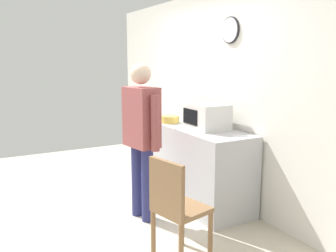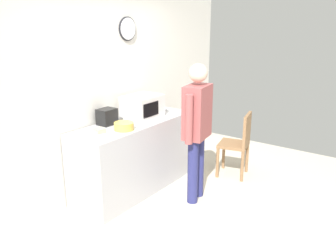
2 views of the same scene
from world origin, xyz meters
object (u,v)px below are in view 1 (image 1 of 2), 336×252
object	(u,v)px
fork_utensil	(175,128)
microwave	(207,116)
wooden_chair	(176,206)
salad_bowl	(170,119)
toaster	(194,114)
spoon_utensil	(240,136)
sandwich_plate	(167,117)
person_standing	(142,130)

from	to	relation	value
fork_utensil	microwave	bearing A→B (deg)	55.88
microwave	wooden_chair	world-z (taller)	microwave
salad_bowl	toaster	distance (m)	0.34
microwave	wooden_chair	size ratio (longest dim) A/B	0.53
salad_bowl	spoon_utensil	world-z (taller)	salad_bowl
sandwich_plate	salad_bowl	size ratio (longest dim) A/B	1.08
wooden_chair	toaster	bearing A→B (deg)	143.02
salad_bowl	fork_utensil	bearing A→B (deg)	-19.45
microwave	spoon_utensil	xyz separation A→B (m)	(0.55, 0.05, -0.15)
microwave	salad_bowl	bearing A→B (deg)	-162.06
fork_utensil	wooden_chair	bearing A→B (deg)	-29.46
spoon_utensil	wooden_chair	bearing A→B (deg)	-67.91
microwave	fork_utensil	distance (m)	0.40
toaster	person_standing	xyz separation A→B (m)	(0.52, -0.99, -0.04)
spoon_utensil	wooden_chair	xyz separation A→B (m)	(0.41, -1.02, -0.42)
microwave	sandwich_plate	bearing A→B (deg)	-175.29
salad_bowl	wooden_chair	size ratio (longest dim) A/B	0.25
toaster	spoon_utensil	bearing A→B (deg)	-5.04
toaster	spoon_utensil	xyz separation A→B (m)	(1.07, -0.09, -0.10)
microwave	salad_bowl	distance (m)	0.60
salad_bowl	spoon_utensil	size ratio (longest dim) A/B	1.39
wooden_chair	sandwich_plate	bearing A→B (deg)	153.59
fork_utensil	sandwich_plate	bearing A→B (deg)	159.64
fork_utensil	person_standing	bearing A→B (deg)	-68.52
sandwich_plate	person_standing	distance (m)	1.15
microwave	salad_bowl	xyz separation A→B (m)	(-0.56, -0.18, -0.10)
microwave	toaster	xyz separation A→B (m)	(-0.52, 0.15, -0.05)
salad_bowl	sandwich_plate	bearing A→B (deg)	158.54
toaster	wooden_chair	bearing A→B (deg)	-36.98
sandwich_plate	person_standing	bearing A→B (deg)	-42.35
sandwich_plate	person_standing	size ratio (longest dim) A/B	0.15
spoon_utensil	sandwich_plate	bearing A→B (deg)	-175.02
sandwich_plate	toaster	size ratio (longest dim) A/B	1.16
person_standing	wooden_chair	distance (m)	1.08
toaster	wooden_chair	xyz separation A→B (m)	(1.48, -1.12, -0.52)
microwave	person_standing	world-z (taller)	person_standing
person_standing	salad_bowl	bearing A→B (deg)	130.45
salad_bowl	person_standing	world-z (taller)	person_standing
toaster	spoon_utensil	size ratio (longest dim) A/B	1.29
microwave	spoon_utensil	size ratio (longest dim) A/B	2.94
sandwich_plate	fork_utensil	size ratio (longest dim) A/B	1.50
salad_bowl	person_standing	xyz separation A→B (m)	(0.57, -0.66, 0.01)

